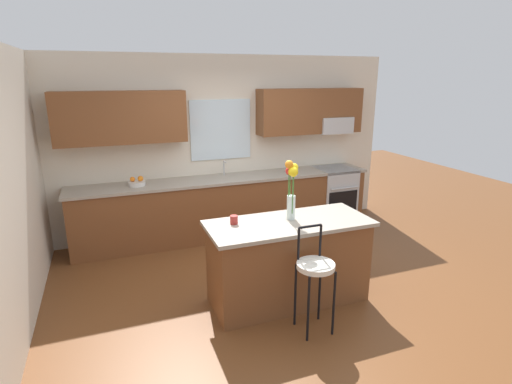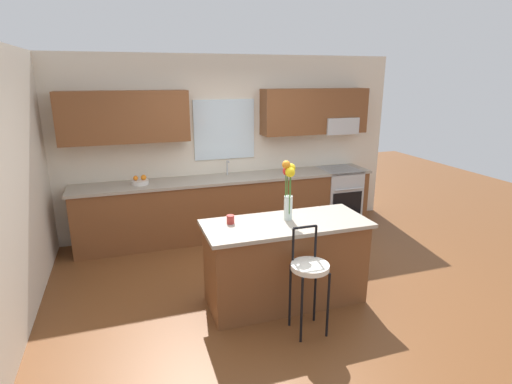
{
  "view_description": "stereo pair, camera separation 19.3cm",
  "coord_description": "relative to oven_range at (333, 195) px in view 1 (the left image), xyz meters",
  "views": [
    {
      "loc": [
        -1.67,
        -3.96,
        2.4
      ],
      "look_at": [
        0.03,
        0.55,
        1.0
      ],
      "focal_mm": 28.3,
      "sensor_mm": 36.0,
      "label": 1
    },
    {
      "loc": [
        -1.49,
        -4.02,
        2.4
      ],
      "look_at": [
        0.03,
        0.55,
        1.0
      ],
      "focal_mm": 28.3,
      "sensor_mm": 36.0,
      "label": 2
    }
  ],
  "objects": [
    {
      "name": "sink_faucet",
      "position": [
        -1.86,
        0.17,
        0.6
      ],
      "size": [
        0.02,
        0.13,
        0.23
      ],
      "color": "#B7BABC",
      "rests_on": "counter_run"
    },
    {
      "name": "fruit_bowl_oranges",
      "position": [
        -3.16,
        0.02,
        0.5
      ],
      "size": [
        0.24,
        0.24,
        0.13
      ],
      "color": "silver",
      "rests_on": "counter_run"
    },
    {
      "name": "flower_vase",
      "position": [
        -1.75,
        -1.97,
        0.85
      ],
      "size": [
        0.14,
        0.19,
        0.64
      ],
      "color": "silver",
      "rests_on": "kitchen_island"
    },
    {
      "name": "kitchen_island",
      "position": [
        -1.79,
        -2.04,
        0.0
      ],
      "size": [
        1.74,
        0.74,
        0.92
      ],
      "color": "brown",
      "rests_on": "ground"
    },
    {
      "name": "bar_stool_near",
      "position": [
        -1.79,
        -2.62,
        0.18
      ],
      "size": [
        0.36,
        0.36,
        1.04
      ],
      "color": "black",
      "rests_on": "ground"
    },
    {
      "name": "ground_plane",
      "position": [
        -1.85,
        -1.68,
        -0.46
      ],
      "size": [
        14.0,
        14.0,
        0.0
      ],
      "primitive_type": "plane",
      "color": "brown"
    },
    {
      "name": "mug_ceramic",
      "position": [
        -2.36,
        -1.9,
        0.51
      ],
      "size": [
        0.08,
        0.08,
        0.09
      ],
      "primitive_type": "cylinder",
      "color": "#A52D28",
      "rests_on": "kitchen_island"
    },
    {
      "name": "wall_left",
      "position": [
        -4.41,
        -1.38,
        0.89
      ],
      "size": [
        0.12,
        4.6,
        2.7
      ],
      "primitive_type": "cube",
      "color": "beige",
      "rests_on": "ground"
    },
    {
      "name": "back_wall_assembly",
      "position": [
        -1.82,
        0.31,
        1.05
      ],
      "size": [
        5.6,
        0.5,
        2.7
      ],
      "color": "beige",
      "rests_on": "ground"
    },
    {
      "name": "oven_range",
      "position": [
        0.0,
        0.0,
        0.0
      ],
      "size": [
        0.6,
        0.64,
        0.92
      ],
      "color": "#B7BABC",
      "rests_on": "ground"
    },
    {
      "name": "counter_run",
      "position": [
        -1.85,
        0.02,
        0.01
      ],
      "size": [
        4.56,
        0.64,
        0.92
      ],
      "color": "brown",
      "rests_on": "ground"
    }
  ]
}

